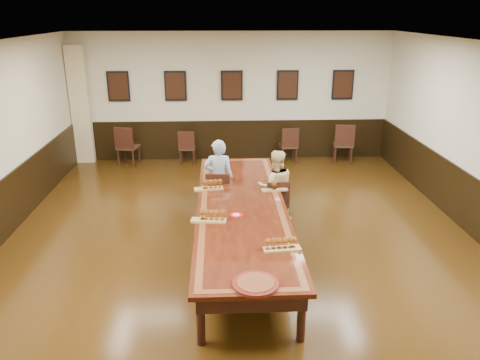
{
  "coord_description": "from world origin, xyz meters",
  "views": [
    {
      "loc": [
        -0.34,
        -6.81,
        3.65
      ],
      "look_at": [
        0.0,
        0.5,
        1.0
      ],
      "focal_mm": 35.0,
      "sensor_mm": 36.0,
      "label": 1
    }
  ],
  "objects_px": {
    "person_man": "(219,178)",
    "person_woman": "(275,187)",
    "spare_chair_c": "(288,145)",
    "chair_man": "(219,194)",
    "carved_platter": "(255,284)",
    "conference_table": "(241,214)",
    "chair_woman": "(276,202)",
    "spare_chair_a": "(128,146)",
    "spare_chair_b": "(187,147)",
    "spare_chair_d": "(343,143)"
  },
  "relations": [
    {
      "from": "person_woman",
      "to": "carved_platter",
      "type": "xyz_separation_m",
      "value": [
        -0.61,
        -3.27,
        0.09
      ]
    },
    {
      "from": "spare_chair_b",
      "to": "spare_chair_c",
      "type": "xyz_separation_m",
      "value": [
        2.56,
        -0.02,
        0.03
      ]
    },
    {
      "from": "spare_chair_b",
      "to": "person_man",
      "type": "xyz_separation_m",
      "value": [
        0.79,
        -3.27,
        0.31
      ]
    },
    {
      "from": "chair_man",
      "to": "spare_chair_b",
      "type": "bearing_deg",
      "value": -72.1
    },
    {
      "from": "chair_man",
      "to": "spare_chair_c",
      "type": "bearing_deg",
      "value": -113.13
    },
    {
      "from": "chair_man",
      "to": "person_man",
      "type": "xyz_separation_m",
      "value": [
        0.01,
        0.1,
        0.28
      ]
    },
    {
      "from": "spare_chair_b",
      "to": "person_man",
      "type": "relative_size",
      "value": 0.58
    },
    {
      "from": "spare_chair_b",
      "to": "conference_table",
      "type": "bearing_deg",
      "value": 105.63
    },
    {
      "from": "chair_woman",
      "to": "conference_table",
      "type": "distance_m",
      "value": 1.12
    },
    {
      "from": "spare_chair_b",
      "to": "spare_chair_d",
      "type": "xyz_separation_m",
      "value": [
        3.94,
        -0.12,
        0.08
      ]
    },
    {
      "from": "spare_chair_c",
      "to": "person_man",
      "type": "height_order",
      "value": "person_man"
    },
    {
      "from": "spare_chair_c",
      "to": "conference_table",
      "type": "bearing_deg",
      "value": 67.68
    },
    {
      "from": "chair_man",
      "to": "carved_platter",
      "type": "bearing_deg",
      "value": 101.42
    },
    {
      "from": "person_woman",
      "to": "carved_platter",
      "type": "distance_m",
      "value": 3.33
    },
    {
      "from": "chair_woman",
      "to": "spare_chair_a",
      "type": "xyz_separation_m",
      "value": [
        -3.26,
        3.61,
        0.07
      ]
    },
    {
      "from": "person_man",
      "to": "spare_chair_b",
      "type": "bearing_deg",
      "value": -71.58
    },
    {
      "from": "spare_chair_a",
      "to": "conference_table",
      "type": "xyz_separation_m",
      "value": [
        2.6,
        -4.5,
        0.11
      ]
    },
    {
      "from": "chair_man",
      "to": "spare_chair_c",
      "type": "xyz_separation_m",
      "value": [
        1.78,
        3.35,
        -0.0
      ]
    },
    {
      "from": "chair_man",
      "to": "person_woman",
      "type": "xyz_separation_m",
      "value": [
        1.02,
        -0.24,
        0.22
      ]
    },
    {
      "from": "conference_table",
      "to": "carved_platter",
      "type": "height_order",
      "value": "carved_platter"
    },
    {
      "from": "chair_woman",
      "to": "conference_table",
      "type": "xyz_separation_m",
      "value": [
        -0.66,
        -0.89,
        0.18
      ]
    },
    {
      "from": "chair_man",
      "to": "spare_chair_a",
      "type": "height_order",
      "value": "spare_chair_a"
    },
    {
      "from": "chair_woman",
      "to": "spare_chair_a",
      "type": "height_order",
      "value": "spare_chair_a"
    },
    {
      "from": "spare_chair_b",
      "to": "carved_platter",
      "type": "bearing_deg",
      "value": 101.44
    },
    {
      "from": "spare_chair_a",
      "to": "person_woman",
      "type": "height_order",
      "value": "person_woman"
    },
    {
      "from": "spare_chair_d",
      "to": "conference_table",
      "type": "relative_size",
      "value": 0.2
    },
    {
      "from": "spare_chair_b",
      "to": "person_woman",
      "type": "distance_m",
      "value": 4.04
    },
    {
      "from": "chair_man",
      "to": "conference_table",
      "type": "height_order",
      "value": "chair_man"
    },
    {
      "from": "person_man",
      "to": "conference_table",
      "type": "height_order",
      "value": "person_man"
    },
    {
      "from": "chair_man",
      "to": "person_man",
      "type": "bearing_deg",
      "value": -90.0
    },
    {
      "from": "spare_chair_b",
      "to": "spare_chair_c",
      "type": "height_order",
      "value": "spare_chair_c"
    },
    {
      "from": "chair_woman",
      "to": "spare_chair_b",
      "type": "relative_size",
      "value": 1.01
    },
    {
      "from": "chair_woman",
      "to": "spare_chair_b",
      "type": "distance_m",
      "value": 4.12
    },
    {
      "from": "conference_table",
      "to": "spare_chair_d",
      "type": "bearing_deg",
      "value": 57.94
    },
    {
      "from": "chair_man",
      "to": "person_woman",
      "type": "relative_size",
      "value": 0.68
    },
    {
      "from": "chair_woman",
      "to": "carved_platter",
      "type": "bearing_deg",
      "value": 75.58
    },
    {
      "from": "chair_woman",
      "to": "spare_chair_c",
      "type": "relative_size",
      "value": 0.95
    },
    {
      "from": "person_woman",
      "to": "conference_table",
      "type": "distance_m",
      "value": 1.18
    },
    {
      "from": "spare_chair_d",
      "to": "person_man",
      "type": "xyz_separation_m",
      "value": [
        -3.15,
        -3.15,
        0.23
      ]
    },
    {
      "from": "person_man",
      "to": "person_woman",
      "type": "distance_m",
      "value": 1.07
    },
    {
      "from": "spare_chair_b",
      "to": "spare_chair_c",
      "type": "relative_size",
      "value": 0.94
    },
    {
      "from": "chair_man",
      "to": "person_man",
      "type": "height_order",
      "value": "person_man"
    },
    {
      "from": "carved_platter",
      "to": "spare_chair_b",
      "type": "bearing_deg",
      "value": 99.81
    },
    {
      "from": "chair_woman",
      "to": "person_woman",
      "type": "relative_size",
      "value": 0.64
    },
    {
      "from": "spare_chair_a",
      "to": "spare_chair_c",
      "type": "height_order",
      "value": "spare_chair_a"
    },
    {
      "from": "person_man",
      "to": "spare_chair_a",
      "type": "bearing_deg",
      "value": -49.92
    },
    {
      "from": "carved_platter",
      "to": "chair_woman",
      "type": "bearing_deg",
      "value": 79.02
    },
    {
      "from": "spare_chair_c",
      "to": "spare_chair_d",
      "type": "distance_m",
      "value": 1.39
    },
    {
      "from": "person_woman",
      "to": "spare_chair_d",
      "type": "bearing_deg",
      "value": -125.0
    },
    {
      "from": "spare_chair_d",
      "to": "carved_platter",
      "type": "height_order",
      "value": "spare_chair_d"
    }
  ]
}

